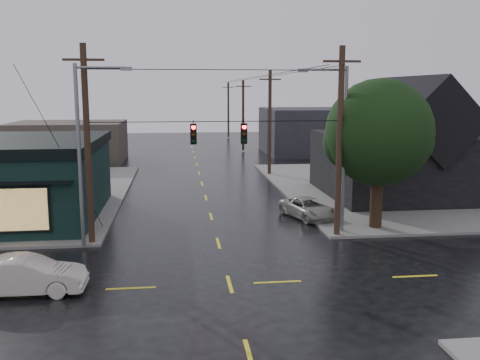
{
  "coord_description": "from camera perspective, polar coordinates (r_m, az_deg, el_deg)",
  "views": [
    {
      "loc": [
        -2.03,
        -20.87,
        7.89
      ],
      "look_at": [
        1.01,
        4.89,
        3.51
      ],
      "focal_mm": 40.0,
      "sensor_mm": 36.0,
      "label": 1
    }
  ],
  "objects": [
    {
      "name": "streetlight_nw",
      "position": [
        28.21,
        -16.3,
        -7.05
      ],
      "size": [
        5.4,
        0.3,
        9.15
      ],
      "primitive_type": null,
      "color": "slate",
      "rests_on": "ground"
    },
    {
      "name": "suv_silver",
      "position": [
        33.54,
        7.3,
        -3.01
      ],
      "size": [
        3.39,
        4.92,
        1.25
      ],
      "primitive_type": "imported",
      "rotation": [
        0.0,
        0.0,
        0.32
      ],
      "color": "#9B998F",
      "rests_on": "ground"
    },
    {
      "name": "utility_pole_nw",
      "position": [
        28.83,
        -15.48,
        -6.66
      ],
      "size": [
        2.0,
        0.32,
        10.15
      ],
      "primitive_type": null,
      "color": "#2D2214",
      "rests_on": "ground"
    },
    {
      "name": "bg_building_west",
      "position": [
        62.29,
        -17.82,
        3.88
      ],
      "size": [
        12.0,
        10.0,
        4.4
      ],
      "primitive_type": "cube",
      "color": "#3F362E",
      "rests_on": "ground"
    },
    {
      "name": "span_signal_assembly",
      "position": [
        27.54,
        -2.29,
        5.01
      ],
      "size": [
        13.0,
        0.48,
        1.23
      ],
      "color": "black",
      "rests_on": "ground"
    },
    {
      "name": "corner_tree",
      "position": [
        30.85,
        14.63,
        4.88
      ],
      "size": [
        6.0,
        6.0,
        8.41
      ],
      "color": "black",
      "rests_on": "ground"
    },
    {
      "name": "streetlight_ne",
      "position": [
        30.52,
        10.78,
        -5.57
      ],
      "size": [
        5.4,
        0.3,
        9.15
      ],
      "primitive_type": null,
      "color": "slate",
      "rests_on": "ground"
    },
    {
      "name": "sidewalk_ne",
      "position": [
        47.08,
        21.29,
        -0.63
      ],
      "size": [
        28.0,
        28.0,
        0.15
      ],
      "primitive_type": "cube",
      "color": "gray",
      "rests_on": "ground"
    },
    {
      "name": "utility_pole_far_a",
      "position": [
        50.23,
        3.14,
        0.53
      ],
      "size": [
        2.0,
        0.32,
        9.65
      ],
      "primitive_type": null,
      "color": "#2D2214",
      "rests_on": "ground"
    },
    {
      "name": "ground_plane",
      "position": [
        22.4,
        -1.11,
        -11.04
      ],
      "size": [
        160.0,
        160.0,
        0.0
      ],
      "primitive_type": "plane",
      "color": "black"
    },
    {
      "name": "sedan_cream",
      "position": [
        22.74,
        -21.84,
        -9.44
      ],
      "size": [
        4.54,
        1.6,
        1.49
      ],
      "primitive_type": "imported",
      "rotation": [
        0.0,
        0.0,
        1.57
      ],
      "color": "beige",
      "rests_on": "ground"
    },
    {
      "name": "utility_pole_ne",
      "position": [
        29.73,
        10.26,
        -5.97
      ],
      "size": [
        2.0,
        0.32,
        10.15
      ],
      "primitive_type": null,
      "color": "#2D2214",
      "rests_on": "ground"
    },
    {
      "name": "utility_pole_far_b",
      "position": [
        69.84,
        0.33,
        3.09
      ],
      "size": [
        2.0,
        0.32,
        9.15
      ],
      "primitive_type": null,
      "color": "#2D2214",
      "rests_on": "ground"
    },
    {
      "name": "bg_building_east",
      "position": [
        68.48,
        8.59,
        5.21
      ],
      "size": [
        14.0,
        12.0,
        5.6
      ],
      "primitive_type": "cube",
      "color": "#26252A",
      "rests_on": "ground"
    },
    {
      "name": "utility_pole_far_c",
      "position": [
        89.62,
        -1.24,
        4.53
      ],
      "size": [
        2.0,
        0.32,
        9.15
      ],
      "primitive_type": null,
      "color": "#2D2214",
      "rests_on": "ground"
    },
    {
      "name": "ne_building",
      "position": [
        41.66,
        17.48,
        4.43
      ],
      "size": [
        12.6,
        11.6,
        8.75
      ],
      "color": "black",
      "rests_on": "ground"
    }
  ]
}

